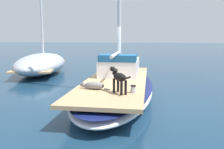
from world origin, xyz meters
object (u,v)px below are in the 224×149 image
at_px(moored_boat_port_side, 41,63).
at_px(dog_grey, 93,85).
at_px(sailboat_main, 116,89).
at_px(dog_black, 119,78).
at_px(deck_winch, 133,89).

bearing_deg(moored_boat_port_side, dog_grey, -55.88).
relative_size(sailboat_main, dog_grey, 7.69).
xyz_separation_m(dog_black, moored_boat_port_side, (-5.23, 6.97, -0.49)).
distance_m(deck_winch, moored_boat_port_side, 8.88).
height_order(sailboat_main, moored_boat_port_side, moored_boat_port_side).
distance_m(dog_black, moored_boat_port_side, 8.73).
height_order(dog_black, dog_grey, dog_black).
xyz_separation_m(sailboat_main, deck_winch, (0.69, -1.83, 0.42)).
height_order(sailboat_main, deck_winch, deck_winch).
relative_size(dog_grey, deck_winch, 4.50).
bearing_deg(dog_black, moored_boat_port_side, 126.88).
distance_m(sailboat_main, dog_black, 2.10).
xyz_separation_m(dog_grey, deck_winch, (1.16, -0.30, -0.01)).
bearing_deg(dog_grey, sailboat_main, 72.91).
bearing_deg(dog_grey, moored_boat_port_side, 124.12).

